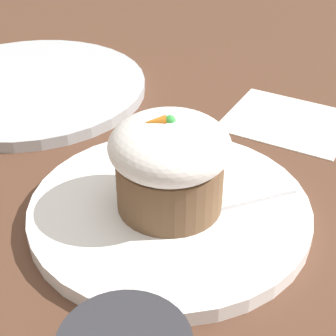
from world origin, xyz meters
TOP-DOWN VIEW (x-y plane):
  - ground_plane at (0.00, 0.00)m, footprint 4.00×4.00m
  - dessert_plate at (0.00, 0.00)m, footprint 0.25×0.25m
  - carrot_cake at (0.00, 0.00)m, footprint 0.10×0.10m
  - spoon at (-0.03, 0.01)m, footprint 0.12×0.06m
  - side_plate at (0.15, -0.26)m, footprint 0.29×0.29m
  - paper_napkin at (-0.15, -0.16)m, footprint 0.18×0.17m

SIDE VIEW (x-z plane):
  - ground_plane at x=0.00m, z-range 0.00..0.00m
  - paper_napkin at x=-0.15m, z-range 0.00..0.00m
  - side_plate at x=0.15m, z-range 0.00..0.01m
  - dessert_plate at x=0.00m, z-range 0.00..0.01m
  - spoon at x=-0.03m, z-range 0.01..0.02m
  - carrot_cake at x=0.00m, z-range 0.01..0.10m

